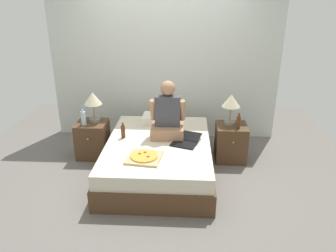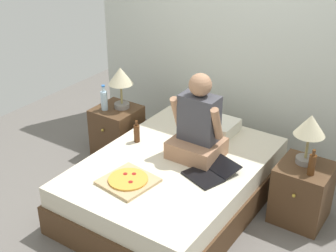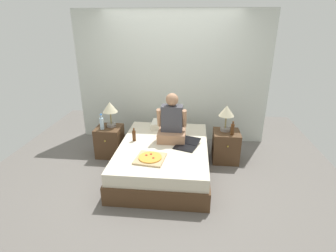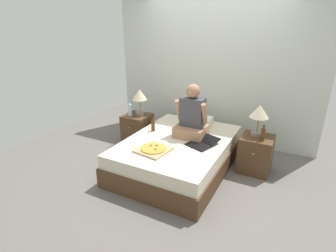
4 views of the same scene
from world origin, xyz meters
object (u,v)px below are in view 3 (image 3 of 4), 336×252
at_px(laptop, 187,145).
at_px(nightstand_left, 110,141).
at_px(pizza_box, 150,158).
at_px(beer_bottle_on_bed, 134,135).
at_px(water_bottle, 102,123).
at_px(lamp_on_right_nightstand, 226,113).
at_px(lamp_on_left_nightstand, 110,109).
at_px(nightstand_right, 226,146).
at_px(beer_bottle, 232,129).
at_px(bed, 164,158).
at_px(person_seated, 172,123).

bearing_deg(laptop, nightstand_left, 161.37).
bearing_deg(pizza_box, beer_bottle_on_bed, 121.30).
bearing_deg(water_bottle, lamp_on_right_nightstand, 3.80).
relative_size(nightstand_left, lamp_on_right_nightstand, 1.19).
distance_m(lamp_on_left_nightstand, nightstand_right, 2.11).
distance_m(laptop, pizza_box, 0.68).
height_order(nightstand_right, pizza_box, nightstand_right).
distance_m(nightstand_left, water_bottle, 0.40).
xyz_separation_m(nightstand_left, beer_bottle, (2.13, -0.10, 0.36)).
bearing_deg(pizza_box, bed, 75.15).
bearing_deg(nightstand_left, laptop, -18.63).
xyz_separation_m(beer_bottle, beer_bottle_on_bed, (-1.59, -0.25, -0.08)).
bearing_deg(beer_bottle_on_bed, water_bottle, 157.53).
height_order(nightstand_right, beer_bottle, beer_bottle).
relative_size(bed, lamp_on_right_nightstand, 4.37).
bearing_deg(water_bottle, person_seated, -7.17).
distance_m(laptop, beer_bottle_on_bed, 0.87).
distance_m(bed, laptop, 0.45).
xyz_separation_m(person_seated, laptop, (0.25, -0.23, -0.27)).
bearing_deg(beer_bottle, nightstand_left, 177.31).
bearing_deg(lamp_on_right_nightstand, water_bottle, -176.20).
bearing_deg(nightstand_right, water_bottle, -177.59).
xyz_separation_m(beer_bottle, laptop, (-0.74, -0.37, -0.15)).
bearing_deg(laptop, person_seated, 137.94).
height_order(lamp_on_left_nightstand, beer_bottle, lamp_on_left_nightstand).
bearing_deg(lamp_on_left_nightstand, beer_bottle, -4.10).
bearing_deg(person_seated, lamp_on_left_nightstand, 165.09).
bearing_deg(bed, beer_bottle, 17.44).
bearing_deg(beer_bottle, nightstand_right, 125.01).
xyz_separation_m(lamp_on_right_nightstand, beer_bottle, (0.10, -0.15, -0.23)).
distance_m(bed, lamp_on_left_nightstand, 1.28).
xyz_separation_m(water_bottle, nightstand_right, (2.14, 0.09, -0.38)).
bearing_deg(pizza_box, person_seated, 70.62).
bearing_deg(laptop, water_bottle, 165.54).
distance_m(person_seated, beer_bottle_on_bed, 0.64).
height_order(bed, lamp_on_left_nightstand, lamp_on_left_nightstand).
height_order(bed, person_seated, person_seated).
relative_size(bed, nightstand_right, 3.66).
xyz_separation_m(water_bottle, person_seated, (1.22, -0.15, 0.10)).
xyz_separation_m(water_bottle, lamp_on_right_nightstand, (2.11, 0.14, 0.22)).
height_order(lamp_on_left_nightstand, beer_bottle_on_bed, lamp_on_left_nightstand).
bearing_deg(lamp_on_right_nightstand, pizza_box, -138.83).
xyz_separation_m(nightstand_left, beer_bottle_on_bed, (0.54, -0.35, 0.29)).
xyz_separation_m(lamp_on_left_nightstand, nightstand_right, (2.02, -0.05, -0.59)).
bearing_deg(beer_bottle_on_bed, lamp_on_right_nightstand, 14.86).
height_order(beer_bottle, beer_bottle_on_bed, beer_bottle).
relative_size(bed, nightstand_left, 3.66).
bearing_deg(person_seated, laptop, -42.06).
distance_m(pizza_box, beer_bottle_on_bed, 0.70).
relative_size(beer_bottle, laptop, 0.46).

